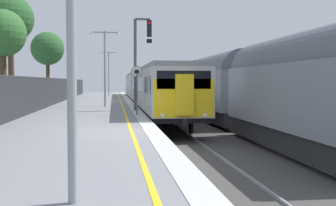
{
  "coord_description": "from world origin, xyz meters",
  "views": [
    {
      "loc": [
        -0.96,
        -15.08,
        1.75
      ],
      "look_at": [
        1.68,
        5.9,
        0.7
      ],
      "focal_mm": 46.34,
      "sensor_mm": 36.0,
      "label": 1
    }
  ],
  "objects": [
    {
      "name": "background_tree_left",
      "position": [
        -7.63,
        12.0,
        4.51
      ],
      "size": [
        2.84,
        2.84,
        6.07
      ],
      "color": "#473323",
      "rests_on": "ground"
    },
    {
      "name": "signal_gantry",
      "position": [
        0.6,
        11.15,
        3.44
      ],
      "size": [
        1.1,
        0.24,
        5.55
      ],
      "color": "#47474C",
      "rests_on": "ground"
    },
    {
      "name": "platform_lamp_far",
      "position": [
        -1.55,
        39.59,
        3.24
      ],
      "size": [
        2.0,
        0.2,
        5.47
      ],
      "color": "#93999E",
      "rests_on": "ground"
    },
    {
      "name": "speed_limit_sign",
      "position": [
        0.25,
        7.68,
        1.64
      ],
      "size": [
        0.59,
        0.08,
        2.56
      ],
      "color": "#59595B",
      "rests_on": "ground"
    },
    {
      "name": "ground",
      "position": [
        2.64,
        0.0,
        -0.61
      ],
      "size": [
        17.4,
        110.0,
        1.21
      ],
      "color": "gray"
    },
    {
      "name": "freight_train_adjacent_track",
      "position": [
        6.1,
        20.06,
        1.46
      ],
      "size": [
        2.6,
        51.21,
        4.51
      ],
      "color": "#232326",
      "rests_on": "ground"
    },
    {
      "name": "background_tree_centre",
      "position": [
        -8.2,
        17.24,
        6.1
      ],
      "size": [
        3.35,
        3.35,
        7.91
      ],
      "color": "#473323",
      "rests_on": "ground"
    },
    {
      "name": "background_tree_right",
      "position": [
        -7.95,
        32.91,
        5.16
      ],
      "size": [
        3.56,
        3.56,
        7.07
      ],
      "color": "#473323",
      "rests_on": "ground"
    },
    {
      "name": "commuter_train_at_platform",
      "position": [
        2.1,
        24.36,
        1.27
      ],
      "size": [
        2.83,
        41.99,
        3.81
      ],
      "color": "#B7B7BC",
      "rests_on": "ground"
    },
    {
      "name": "platform_lamp_mid",
      "position": [
        -1.55,
        15.38,
        3.12
      ],
      "size": [
        2.0,
        0.2,
        5.25
      ],
      "color": "#93999E",
      "rests_on": "ground"
    }
  ]
}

